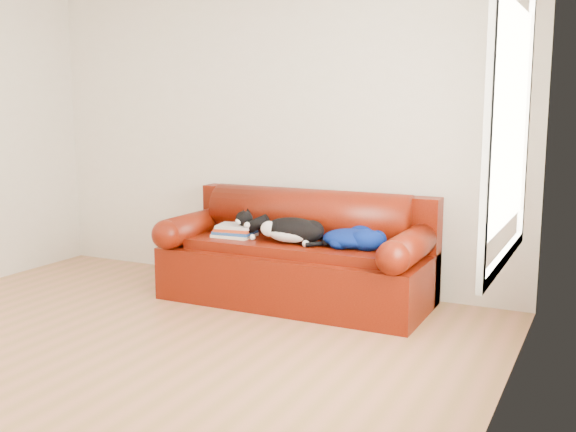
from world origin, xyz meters
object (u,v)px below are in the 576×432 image
(sofa_base, at_px, (296,272))
(cat, at_px, (292,231))
(book_stack, at_px, (235,231))
(blanket, at_px, (353,238))

(sofa_base, height_order, cat, cat)
(book_stack, relative_size, cat, 0.47)
(blanket, bearing_deg, cat, -170.58)
(cat, bearing_deg, blanket, 1.76)
(sofa_base, distance_m, book_stack, 0.60)
(sofa_base, height_order, blanket, blanket)
(sofa_base, bearing_deg, cat, -81.27)
(sofa_base, xyz_separation_m, book_stack, (-0.50, -0.09, 0.31))
(cat, height_order, blanket, cat)
(book_stack, distance_m, cat, 0.52)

